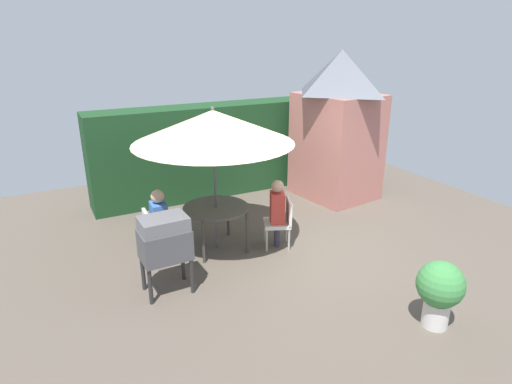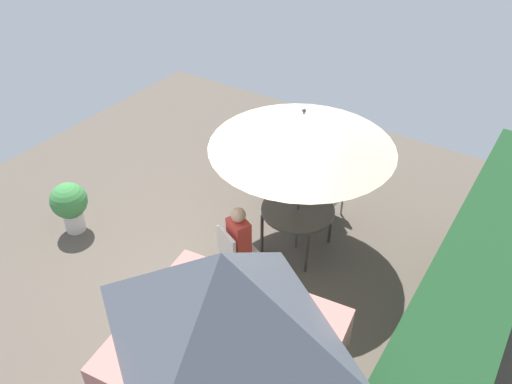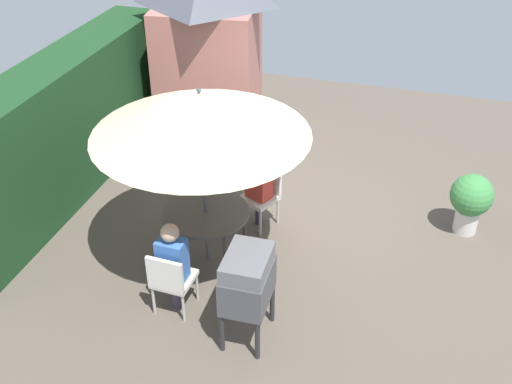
% 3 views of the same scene
% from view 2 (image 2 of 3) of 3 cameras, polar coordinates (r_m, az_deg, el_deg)
% --- Properties ---
extents(ground_plane, '(11.00, 11.00, 0.00)m').
position_cam_2_polar(ground_plane, '(8.15, -4.07, -8.41)').
color(ground_plane, brown).
extents(hedge_backdrop, '(5.67, 0.85, 2.12)m').
position_cam_2_polar(hedge_backdrop, '(6.50, 21.83, -13.27)').
color(hedge_backdrop, '#193D1E').
rests_on(hedge_backdrop, ground).
extents(patio_table, '(1.15, 1.15, 0.80)m').
position_cam_2_polar(patio_table, '(8.04, 4.67, -2.28)').
color(patio_table, '#47423D').
rests_on(patio_table, ground).
extents(patio_umbrella, '(2.69, 2.69, 2.54)m').
position_cam_2_polar(patio_umbrella, '(7.20, 5.25, 6.90)').
color(patio_umbrella, '#4C4C51').
rests_on(patio_umbrella, ground).
extents(bbq_grill, '(0.71, 0.52, 1.20)m').
position_cam_2_polar(bbq_grill, '(9.18, 3.20, 4.27)').
color(bbq_grill, '#47474C').
rests_on(bbq_grill, ground).
extents(chair_near_shed, '(0.61, 0.61, 0.90)m').
position_cam_2_polar(chair_near_shed, '(7.68, -2.45, -6.42)').
color(chair_near_shed, silver).
rests_on(chair_near_shed, ground).
extents(chair_far_side, '(0.49, 0.48, 0.90)m').
position_cam_2_polar(chair_far_side, '(8.92, 8.30, 0.25)').
color(chair_far_side, silver).
rests_on(chair_far_side, ground).
extents(potted_plant_by_shed, '(0.61, 0.61, 0.92)m').
position_cam_2_polar(potted_plant_by_shed, '(9.01, -20.07, -1.24)').
color(potted_plant_by_shed, silver).
rests_on(potted_plant_by_shed, ground).
extents(person_in_red, '(0.36, 0.41, 1.26)m').
position_cam_2_polar(person_in_red, '(7.53, -1.94, -4.73)').
color(person_in_red, '#CC3D33').
rests_on(person_in_red, ground).
extents(person_in_blue, '(0.26, 0.35, 1.26)m').
position_cam_2_polar(person_in_blue, '(8.71, 8.17, 1.37)').
color(person_in_blue, '#3866B2').
rests_on(person_in_blue, ground).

